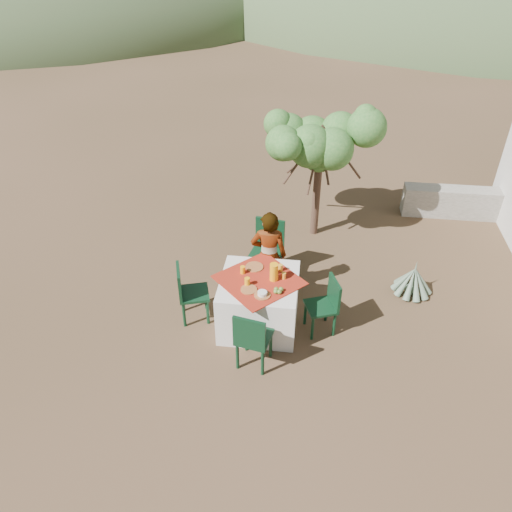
# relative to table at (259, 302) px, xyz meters

# --- Properties ---
(ground) EXTENTS (160.00, 160.00, 0.00)m
(ground) POSITION_rel_table_xyz_m (-0.00, -0.02, -0.38)
(ground) COLOR #3E2F1C
(ground) RESTS_ON ground
(table) EXTENTS (1.30, 1.30, 0.76)m
(table) POSITION_rel_table_xyz_m (0.00, 0.00, 0.00)
(table) COLOR white
(table) RESTS_ON ground
(chair_far) EXTENTS (0.53, 0.53, 0.97)m
(chair_far) POSITION_rel_table_xyz_m (-0.00, 1.08, 0.16)
(chair_far) COLOR black
(chair_far) RESTS_ON ground
(chair_near) EXTENTS (0.48, 0.48, 0.87)m
(chair_near) POSITION_rel_table_xyz_m (0.01, -0.80, 0.11)
(chair_near) COLOR black
(chair_near) RESTS_ON ground
(chair_left) EXTENTS (0.50, 0.50, 0.86)m
(chair_left) POSITION_rel_table_xyz_m (-0.97, -0.01, 0.10)
(chair_left) COLOR black
(chair_left) RESTS_ON ground
(chair_right) EXTENTS (0.49, 0.49, 0.82)m
(chair_right) POSITION_rel_table_xyz_m (0.89, -0.00, 0.08)
(chair_right) COLOR black
(chair_right) RESTS_ON ground
(person) EXTENTS (0.53, 0.36, 1.41)m
(person) POSITION_rel_table_xyz_m (0.06, 0.63, 0.32)
(person) COLOR #8C6651
(person) RESTS_ON ground
(shrub_tree) EXTENTS (1.71, 1.68, 2.01)m
(shrub_tree) POSITION_rel_table_xyz_m (0.74, 2.50, 1.21)
(shrub_tree) COLOR #4D3126
(shrub_tree) RESTS_ON ground
(agave) EXTENTS (0.60, 0.59, 0.63)m
(agave) POSITION_rel_table_xyz_m (2.18, 0.96, -0.17)
(agave) COLOR slate
(agave) RESTS_ON ground
(stone_wall) EXTENTS (2.60, 0.35, 0.55)m
(stone_wall) POSITION_rel_table_xyz_m (3.60, 3.38, -0.10)
(stone_wall) COLOR gray
(stone_wall) RESTS_ON ground
(plate_far) EXTENTS (0.24, 0.24, 0.01)m
(plate_far) POSITION_rel_table_xyz_m (-0.10, 0.26, 0.39)
(plate_far) COLOR brown
(plate_far) RESTS_ON table
(plate_near) EXTENTS (0.21, 0.21, 0.01)m
(plate_near) POSITION_rel_table_xyz_m (-0.10, -0.23, 0.39)
(plate_near) COLOR brown
(plate_near) RESTS_ON table
(glass_far) EXTENTS (0.07, 0.07, 0.11)m
(glass_far) POSITION_rel_table_xyz_m (-0.23, 0.12, 0.43)
(glass_far) COLOR #FF9E10
(glass_far) RESTS_ON table
(glass_near) EXTENTS (0.07, 0.07, 0.11)m
(glass_near) POSITION_rel_table_xyz_m (-0.14, -0.13, 0.44)
(glass_near) COLOR #FF9E10
(glass_near) RESTS_ON table
(juice_pitcher) EXTENTS (0.11, 0.11, 0.25)m
(juice_pitcher) POSITION_rel_table_xyz_m (0.19, 0.03, 0.50)
(juice_pitcher) COLOR #FF9E10
(juice_pitcher) RESTS_ON table
(bowl_plate) EXTENTS (0.21, 0.21, 0.01)m
(bowl_plate) POSITION_rel_table_xyz_m (0.08, -0.31, 0.39)
(bowl_plate) COLOR brown
(bowl_plate) RESTS_ON table
(white_bowl) EXTENTS (0.12, 0.12, 0.04)m
(white_bowl) POSITION_rel_table_xyz_m (0.08, -0.31, 0.42)
(white_bowl) COLOR silver
(white_bowl) RESTS_ON bowl_plate
(jar_left) EXTENTS (0.06, 0.06, 0.09)m
(jar_left) POSITION_rel_table_xyz_m (0.32, 0.07, 0.43)
(jar_left) COLOR orange
(jar_left) RESTS_ON table
(jar_right) EXTENTS (0.06, 0.06, 0.10)m
(jar_right) POSITION_rel_table_xyz_m (0.26, 0.24, 0.43)
(jar_right) COLOR orange
(jar_right) RESTS_ON table
(napkin_holder) EXTENTS (0.08, 0.05, 0.10)m
(napkin_holder) POSITION_rel_table_xyz_m (0.17, 0.15, 0.43)
(napkin_holder) COLOR silver
(napkin_holder) RESTS_ON table
(fruit_cluster) EXTENTS (0.12, 0.11, 0.06)m
(fruit_cluster) POSITION_rel_table_xyz_m (0.27, -0.23, 0.41)
(fruit_cluster) COLOR olive
(fruit_cluster) RESTS_ON table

